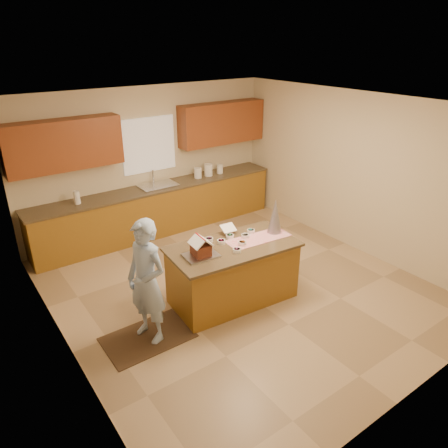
{
  "coord_description": "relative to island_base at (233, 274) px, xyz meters",
  "views": [
    {
      "loc": [
        -3.34,
        -4.31,
        3.51
      ],
      "look_at": [
        -0.1,
        0.2,
        1.0
      ],
      "focal_mm": 33.71,
      "sensor_mm": 36.0,
      "label": 1
    }
  ],
  "objects": [
    {
      "name": "canister_c",
      "position": [
        1.66,
        2.67,
        0.6
      ],
      "size": [
        0.13,
        0.13,
        0.18
      ],
      "primitive_type": "cylinder",
      "color": "white",
      "rests_on": "back_counter_top"
    },
    {
      "name": "back_counter_base",
      "position": [
        0.25,
        2.67,
        0.02
      ],
      "size": [
        4.8,
        0.6,
        0.88
      ],
      "primitive_type": "cube",
      "color": "brown",
      "rests_on": "floor"
    },
    {
      "name": "window_curtain",
      "position": [
        0.25,
        2.94,
        1.23
      ],
      "size": [
        1.05,
        0.03,
        1.0
      ],
      "primitive_type": "cube",
      "color": "white",
      "rests_on": "wall_back"
    },
    {
      "name": "sink",
      "position": [
        0.25,
        2.67,
        0.47
      ],
      "size": [
        0.7,
        0.45,
        0.12
      ],
      "primitive_type": "cube",
      "color": "silver",
      "rests_on": "back_counter_top"
    },
    {
      "name": "baking_tray",
      "position": [
        -0.52,
        -0.0,
        0.47
      ],
      "size": [
        0.46,
        0.36,
        0.02
      ],
      "primitive_type": "cube",
      "rotation": [
        0.0,
        0.0,
        -0.09
      ],
      "color": "silver",
      "rests_on": "island_top"
    },
    {
      "name": "cookbook",
      "position": [
        0.17,
        0.35,
        0.54
      ],
      "size": [
        0.22,
        0.18,
        0.09
      ],
      "primitive_type": "cube",
      "rotation": [
        -1.13,
        0.0,
        -0.09
      ],
      "color": "white",
      "rests_on": "island_top"
    },
    {
      "name": "wall_left",
      "position": [
        -2.25,
        0.22,
        0.93
      ],
      "size": [
        5.5,
        5.5,
        0.0
      ],
      "primitive_type": "plane",
      "color": "beige",
      "rests_on": "floor"
    },
    {
      "name": "stone_accent",
      "position": [
        -2.23,
        -0.58,
        0.83
      ],
      "size": [
        0.0,
        2.5,
        2.5
      ],
      "primitive_type": "plane",
      "rotation": [
        1.57,
        0.0,
        1.57
      ],
      "color": "gray",
      "rests_on": "wall_left"
    },
    {
      "name": "back_counter_top",
      "position": [
        0.25,
        2.67,
        0.48
      ],
      "size": [
        4.85,
        0.63,
        0.04
      ],
      "primitive_type": "cube",
      "color": "brown",
      "rests_on": "back_counter_base"
    },
    {
      "name": "wall_right",
      "position": [
        2.75,
        0.22,
        0.93
      ],
      "size": [
        5.5,
        5.5,
        0.0
      ],
      "primitive_type": "plane",
      "color": "beige",
      "rests_on": "floor"
    },
    {
      "name": "rug",
      "position": [
        -1.39,
        -0.07,
        -0.41
      ],
      "size": [
        1.08,
        0.71,
        0.01
      ],
      "primitive_type": "cube",
      "color": "black",
      "rests_on": "floor"
    },
    {
      "name": "upper_cabinet_left",
      "position": [
        -1.3,
        2.79,
        1.48
      ],
      "size": [
        1.85,
        0.35,
        0.8
      ],
      "primitive_type": "cube",
      "color": "brown",
      "rests_on": "wall_back"
    },
    {
      "name": "floor",
      "position": [
        0.25,
        0.22,
        -0.42
      ],
      "size": [
        5.5,
        5.5,
        0.0
      ],
      "primitive_type": "plane",
      "color": "tan",
      "rests_on": "ground"
    },
    {
      "name": "candy_bowls",
      "position": [
        0.08,
        0.09,
        0.48
      ],
      "size": [
        0.76,
        0.59,
        0.05
      ],
      "color": "#C9236A",
      "rests_on": "island_top"
    },
    {
      "name": "gingerbread_house",
      "position": [
        -0.52,
        -0.0,
        0.58
      ],
      "size": [
        0.28,
        0.29,
        0.27
      ],
      "color": "brown",
      "rests_on": "baking_tray"
    },
    {
      "name": "faucet",
      "position": [
        0.25,
        2.85,
        0.64
      ],
      "size": [
        0.03,
        0.03,
        0.28
      ],
      "primitive_type": "cylinder",
      "color": "silver",
      "rests_on": "back_counter_top"
    },
    {
      "name": "paper_towel",
      "position": [
        -1.25,
        2.67,
        0.61
      ],
      "size": [
        0.1,
        0.1,
        0.22
      ],
      "primitive_type": "cylinder",
      "color": "white",
      "rests_on": "back_counter_top"
    },
    {
      "name": "canister_b",
      "position": [
        1.38,
        2.67,
        0.62
      ],
      "size": [
        0.17,
        0.17,
        0.24
      ],
      "primitive_type": "cylinder",
      "color": "white",
      "rests_on": "back_counter_top"
    },
    {
      "name": "tinsel_tree",
      "position": [
        0.74,
        -0.02,
        0.71
      ],
      "size": [
        0.23,
        0.23,
        0.52
      ],
      "primitive_type": "cone",
      "rotation": [
        0.0,
        0.0,
        -0.09
      ],
      "color": "silver",
      "rests_on": "island_top"
    },
    {
      "name": "canister_a",
      "position": [
        1.13,
        2.67,
        0.6
      ],
      "size": [
        0.15,
        0.15,
        0.2
      ],
      "primitive_type": "cylinder",
      "color": "white",
      "rests_on": "back_counter_top"
    },
    {
      "name": "island_top",
      "position": [
        0.0,
        0.0,
        0.44
      ],
      "size": [
        1.85,
        1.08,
        0.04
      ],
      "primitive_type": "cube",
      "rotation": [
        0.0,
        0.0,
        -0.09
      ],
      "color": "brown",
      "rests_on": "island_base"
    },
    {
      "name": "island_base",
      "position": [
        0.0,
        0.0,
        0.0
      ],
      "size": [
        1.77,
        1.0,
        0.83
      ],
      "primitive_type": "cube",
      "rotation": [
        0.0,
        0.0,
        -0.09
      ],
      "color": "brown",
      "rests_on": "floor"
    },
    {
      "name": "ceiling",
      "position": [
        0.25,
        0.22,
        2.28
      ],
      "size": [
        5.5,
        5.5,
        0.0
      ],
      "primitive_type": "plane",
      "color": "silver",
      "rests_on": "floor"
    },
    {
      "name": "table_runner",
      "position": [
        0.42,
        -0.04,
        0.46
      ],
      "size": [
        0.97,
        0.42,
        0.01
      ],
      "primitive_type": "cube",
      "rotation": [
        0.0,
        0.0,
        -0.09
      ],
      "color": "#B60D27",
      "rests_on": "island_top"
    },
    {
      "name": "boy",
      "position": [
        -1.34,
        -0.07,
        0.39
      ],
      "size": [
        0.54,
        0.67,
        1.6
      ],
      "primitive_type": "imported",
      "rotation": [
        0.0,
        0.0,
        -1.26
      ],
      "color": "#A8C6EF",
      "rests_on": "rug"
    },
    {
      "name": "wall_front",
      "position": [
        0.25,
        -2.53,
        0.93
      ],
      "size": [
        5.5,
        5.5,
        0.0
      ],
      "primitive_type": "plane",
      "color": "beige",
      "rests_on": "floor"
    },
    {
      "name": "upper_cabinet_right",
      "position": [
        1.8,
        2.79,
        1.48
      ],
      "size": [
        1.85,
        0.35,
        0.8
      ],
      "primitive_type": "cube",
      "color": "brown",
      "rests_on": "wall_back"
    },
    {
      "name": "wall_back",
      "position": [
        0.25,
        2.97,
        0.93
      ],
      "size": [
        5.5,
        5.5,
        0.0
      ],
      "primitive_type": "plane",
      "color": "beige",
      "rests_on": "floor"
    }
  ]
}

